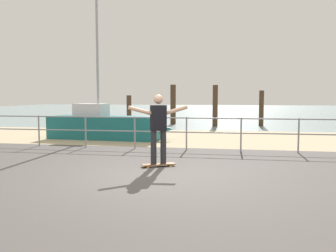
% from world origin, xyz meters
% --- Properties ---
extents(ground_plane, '(24.00, 10.00, 0.04)m').
position_xyz_m(ground_plane, '(0.00, -1.00, 0.00)').
color(ground_plane, '#514C49').
rests_on(ground_plane, ground).
extents(beach_strip, '(24.00, 6.00, 0.04)m').
position_xyz_m(beach_strip, '(0.00, 7.00, 0.00)').
color(beach_strip, tan).
rests_on(beach_strip, ground).
extents(sea_surface, '(72.00, 50.00, 0.04)m').
position_xyz_m(sea_surface, '(0.00, 35.00, 0.00)').
color(sea_surface, '#849EA3').
rests_on(sea_surface, ground).
extents(railing_fence, '(11.70, 0.05, 1.05)m').
position_xyz_m(railing_fence, '(-0.57, 3.60, 0.70)').
color(railing_fence, gray).
rests_on(railing_fence, ground).
extents(sailboat, '(5.01, 1.68, 5.83)m').
position_xyz_m(sailboat, '(-3.09, 5.98, 0.53)').
color(sailboat, '#19666B').
rests_on(sailboat, ground).
extents(skateboard, '(0.81, 0.54, 0.08)m').
position_xyz_m(skateboard, '(-0.08, 0.91, 0.07)').
color(skateboard, brown).
rests_on(skateboard, ground).
extents(skateboarder, '(1.33, 0.73, 1.65)m').
position_xyz_m(skateboarder, '(-0.08, 0.91, 1.02)').
color(skateboarder, '#26262B').
rests_on(skateboarder, skateboard).
extents(groyne_post_0, '(0.28, 0.28, 1.74)m').
position_xyz_m(groyne_post_0, '(-4.30, 12.86, 0.87)').
color(groyne_post_0, '#422D1E').
rests_on(groyne_post_0, ground).
extents(groyne_post_1, '(0.32, 0.32, 2.38)m').
position_xyz_m(groyne_post_1, '(-1.75, 13.51, 1.19)').
color(groyne_post_1, '#422D1E').
rests_on(groyne_post_1, ground).
extents(groyne_post_2, '(0.29, 0.29, 2.31)m').
position_xyz_m(groyne_post_2, '(0.79, 12.42, 1.16)').
color(groyne_post_2, '#422D1E').
rests_on(groyne_post_2, ground).
extents(groyne_post_3, '(0.26, 0.26, 2.01)m').
position_xyz_m(groyne_post_3, '(3.33, 13.01, 1.01)').
color(groyne_post_3, '#422D1E').
rests_on(groyne_post_3, ground).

